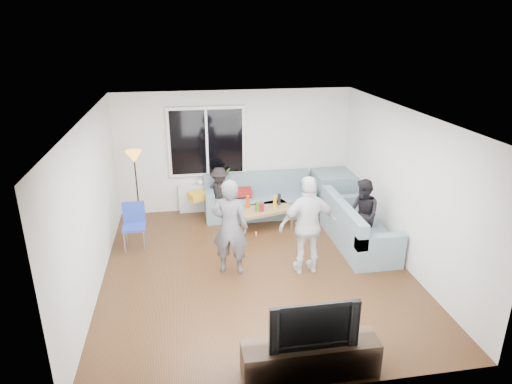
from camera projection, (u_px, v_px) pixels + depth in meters
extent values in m
cube|color=#56351C|center=(256.00, 269.00, 7.58)|extent=(5.00, 5.50, 0.04)
cube|color=white|center=(256.00, 114.00, 6.65)|extent=(5.00, 5.50, 0.04)
cube|color=silver|center=(235.00, 151.00, 9.67)|extent=(5.00, 0.04, 2.60)
cube|color=silver|center=(301.00, 294.00, 4.56)|extent=(5.00, 0.04, 2.60)
cube|color=silver|center=(90.00, 207.00, 6.73)|extent=(0.04, 5.50, 2.60)
cube|color=silver|center=(405.00, 188.00, 7.50)|extent=(0.04, 5.50, 2.60)
cube|color=white|center=(207.00, 142.00, 9.42)|extent=(1.62, 0.06, 1.47)
cube|color=black|center=(207.00, 142.00, 9.38)|extent=(1.50, 0.02, 1.35)
cube|color=white|center=(207.00, 142.00, 9.37)|extent=(0.05, 0.03, 1.35)
cube|color=silver|center=(209.00, 197.00, 9.82)|extent=(1.30, 0.12, 0.62)
imported|color=#326729|center=(226.00, 176.00, 9.68)|extent=(0.24, 0.21, 0.36)
imported|color=white|center=(200.00, 182.00, 9.63)|extent=(0.15, 0.15, 0.15)
cube|color=slate|center=(334.00, 191.00, 9.84)|extent=(0.85, 0.85, 0.85)
cube|color=gold|center=(199.00, 196.00, 9.34)|extent=(0.48, 0.44, 0.14)
cube|color=maroon|center=(243.00, 192.00, 9.56)|extent=(0.36, 0.30, 0.13)
cube|color=olive|center=(265.00, 217.00, 9.09)|extent=(1.22, 0.89, 0.40)
cylinder|color=maroon|center=(260.00, 207.00, 8.86)|extent=(0.17, 0.17, 0.17)
imported|color=#535258|center=(230.00, 227.00, 7.20)|extent=(0.68, 0.54, 1.62)
imported|color=silver|center=(308.00, 226.00, 7.21)|extent=(0.99, 0.45, 1.66)
imported|color=black|center=(363.00, 215.00, 8.06)|extent=(0.56, 0.68, 1.30)
imported|color=black|center=(220.00, 192.00, 9.44)|extent=(0.78, 0.56, 1.09)
cube|color=#36261B|center=(310.00, 358.00, 5.22)|extent=(1.60, 0.40, 0.44)
imported|color=black|center=(312.00, 321.00, 5.04)|extent=(1.03, 0.13, 0.59)
cylinder|color=red|center=(248.00, 202.00, 8.99)|extent=(0.07, 0.07, 0.25)
cylinder|color=#27901A|center=(258.00, 207.00, 8.81)|extent=(0.08, 0.08, 0.21)
cylinder|color=#F0A215|center=(275.00, 202.00, 8.94)|extent=(0.07, 0.07, 0.27)
cylinder|color=black|center=(279.00, 199.00, 9.14)|extent=(0.07, 0.07, 0.24)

